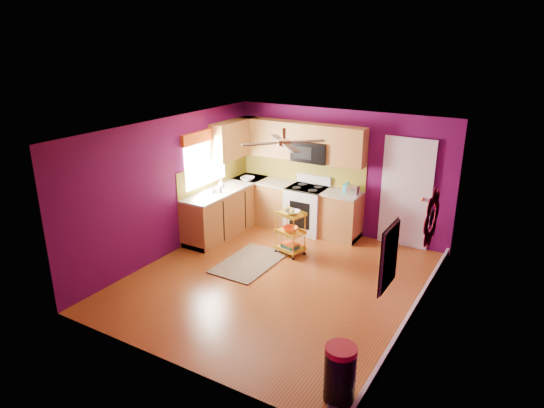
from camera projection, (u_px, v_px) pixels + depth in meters
The scene contains 18 objects.
ground at pixel (277, 280), 8.01m from camera, with size 5.00×5.00×0.00m, color brown.
room_envelope at pixel (279, 186), 7.45m from camera, with size 4.54×5.04×2.52m.
lower_cabinets at pixel (265, 209), 9.99m from camera, with size 2.81×2.31×0.94m.
electric_range at pixel (307, 209), 9.88m from camera, with size 0.76×0.66×1.13m.
upper_cabinetry at pixel (278, 142), 9.77m from camera, with size 2.80×2.30×1.26m.
left_window at pixel (205, 150), 9.35m from camera, with size 0.08×1.35×1.08m.
panel_door at pixel (406, 195), 9.02m from camera, with size 0.95×0.11×2.15m.
right_wall_art at pixel (415, 234), 6.18m from camera, with size 0.04×2.74×1.04m.
ceiling_fan at pixel (284, 142), 7.41m from camera, with size 1.01×1.01×0.26m.
shag_rug at pixel (249, 262), 8.61m from camera, with size 0.86×1.41×0.02m, color black.
rolling_cart at pixel (291, 231), 8.83m from camera, with size 0.57×0.47×0.89m.
trash_can at pixel (340, 373), 5.31m from camera, with size 0.44×0.45×0.68m.
teal_kettle at pixel (347, 188), 9.39m from camera, with size 0.18×0.18×0.21m.
toaster at pixel (353, 190), 9.26m from camera, with size 0.22×0.15×0.18m, color beige.
soap_bottle_a at pixel (219, 188), 9.38m from camera, with size 0.08×0.08×0.17m, color #EA3F72.
soap_bottle_b at pixel (221, 183), 9.67m from camera, with size 0.14×0.14×0.18m, color white.
counter_dish at pixel (248, 179), 10.19m from camera, with size 0.28×0.28×0.07m, color white.
counter_cup at pixel (213, 191), 9.37m from camera, with size 0.12×0.12×0.09m, color white.
Camera 1 is at (3.57, -6.18, 3.85)m, focal length 32.00 mm.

